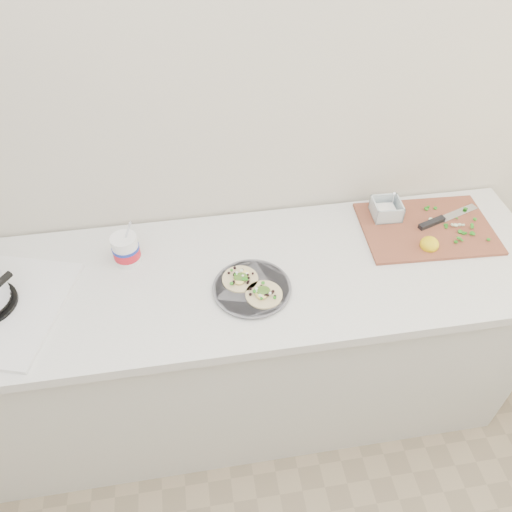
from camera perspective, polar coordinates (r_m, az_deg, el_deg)
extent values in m
cube|color=beige|center=(1.74, -7.18, 14.21)|extent=(3.50, 0.05, 2.60)
cube|color=silver|center=(2.12, -4.52, -10.75)|extent=(2.40, 0.62, 0.86)
cube|color=silver|center=(1.76, -5.27, -2.95)|extent=(2.44, 0.66, 0.04)
cylinder|color=#57575D|center=(1.69, -0.47, -3.74)|extent=(0.25, 0.25, 0.01)
cylinder|color=#57575D|center=(1.69, -0.47, -3.63)|extent=(0.27, 0.27, 0.00)
cylinder|color=white|center=(1.81, -14.64, 0.73)|extent=(0.09, 0.09, 0.11)
cylinder|color=red|center=(1.82, -14.59, 0.53)|extent=(0.10, 0.10, 0.04)
cylinder|color=#192D99|center=(1.81, -14.70, 0.95)|extent=(0.10, 0.10, 0.01)
cube|color=brown|center=(2.02, 18.91, 3.04)|extent=(0.51, 0.37, 0.01)
cube|color=white|center=(2.01, 14.63, 4.98)|extent=(0.07, 0.07, 0.03)
ellipsoid|color=yellow|center=(1.92, 19.25, 1.42)|extent=(0.07, 0.07, 0.06)
cube|color=silver|center=(2.12, 22.10, 4.58)|extent=(0.18, 0.09, 0.00)
cube|color=black|center=(2.03, 19.45, 3.60)|extent=(0.12, 0.06, 0.02)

